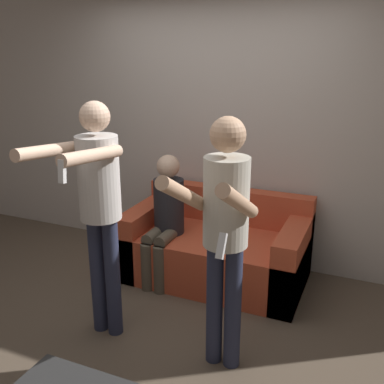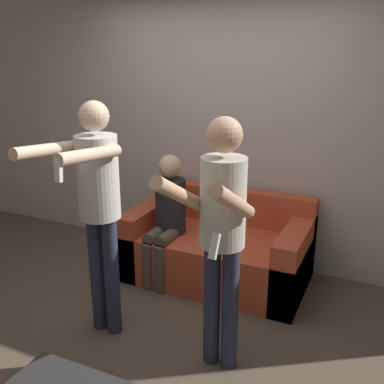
% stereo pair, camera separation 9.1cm
% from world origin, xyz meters
% --- Properties ---
extents(ground_plane, '(14.00, 14.00, 0.00)m').
position_xyz_m(ground_plane, '(0.00, 0.00, 0.00)').
color(ground_plane, brown).
extents(wall_back, '(6.40, 0.06, 2.70)m').
position_xyz_m(wall_back, '(0.00, 1.58, 1.35)').
color(wall_back, beige).
rests_on(wall_back, ground_plane).
extents(couch, '(1.61, 0.89, 0.77)m').
position_xyz_m(couch, '(0.16, 1.10, 0.28)').
color(couch, '#C64C2D').
rests_on(couch, ground_plane).
extents(person_standing_left, '(0.41, 0.72, 1.72)m').
position_xyz_m(person_standing_left, '(-0.30, -0.04, 1.07)').
color(person_standing_left, '#282D47').
rests_on(person_standing_left, ground_plane).
extents(person_standing_right, '(0.40, 0.72, 1.68)m').
position_xyz_m(person_standing_right, '(0.62, -0.04, 1.03)').
color(person_standing_right, '#282D47').
rests_on(person_standing_right, ground_plane).
extents(person_seated, '(0.27, 0.51, 1.16)m').
position_xyz_m(person_seated, '(-0.25, 0.88, 0.63)').
color(person_seated, brown).
rests_on(person_seated, ground_plane).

